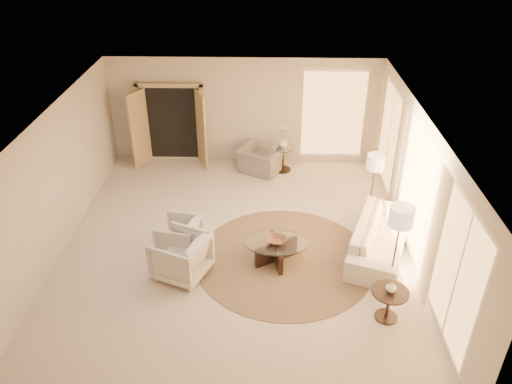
{
  "coord_description": "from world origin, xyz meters",
  "views": [
    {
      "loc": [
        0.64,
        -8.19,
        6.21
      ],
      "look_at": [
        0.4,
        0.4,
        1.1
      ],
      "focal_mm": 35.0,
      "sensor_mm": 36.0,
      "label": 1
    }
  ],
  "objects_px": {
    "floor_lamp_far": "(401,220)",
    "bowl": "(276,240)",
    "armchair_right": "(181,254)",
    "coffee_table": "(276,249)",
    "side_vase": "(283,143)",
    "accent_chair": "(260,156)",
    "end_table": "(389,300)",
    "armchair_left": "(179,234)",
    "side_table": "(283,156)",
    "end_vase": "(391,287)",
    "sofa": "(381,237)",
    "floor_lamp_near": "(375,165)"
  },
  "relations": [
    {
      "from": "accent_chair",
      "to": "end_vase",
      "type": "relative_size",
      "value": 5.7
    },
    {
      "from": "side_vase",
      "to": "end_vase",
      "type": "bearing_deg",
      "value": -72.39
    },
    {
      "from": "armchair_left",
      "to": "end_vase",
      "type": "xyz_separation_m",
      "value": [
        3.82,
        -1.78,
        0.28
      ]
    },
    {
      "from": "floor_lamp_near",
      "to": "sofa",
      "type": "bearing_deg",
      "value": -90.0
    },
    {
      "from": "bowl",
      "to": "armchair_right",
      "type": "bearing_deg",
      "value": -165.78
    },
    {
      "from": "accent_chair",
      "to": "end_table",
      "type": "bearing_deg",
      "value": 140.36
    },
    {
      "from": "side_table",
      "to": "sofa",
      "type": "bearing_deg",
      "value": -61.25
    },
    {
      "from": "side_table",
      "to": "floor_lamp_far",
      "type": "distance_m",
      "value": 5.0
    },
    {
      "from": "floor_lamp_far",
      "to": "armchair_left",
      "type": "bearing_deg",
      "value": 166.19
    },
    {
      "from": "end_table",
      "to": "side_vase",
      "type": "distance_m",
      "value": 5.56
    },
    {
      "from": "coffee_table",
      "to": "floor_lamp_near",
      "type": "xyz_separation_m",
      "value": [
        2.08,
        1.61,
        1.04
      ]
    },
    {
      "from": "armchair_left",
      "to": "floor_lamp_far",
      "type": "relative_size",
      "value": 0.45
    },
    {
      "from": "end_vase",
      "to": "side_table",
      "type": "bearing_deg",
      "value": 107.61
    },
    {
      "from": "armchair_left",
      "to": "side_table",
      "type": "xyz_separation_m",
      "value": [
        2.14,
        3.51,
        0.01
      ]
    },
    {
      "from": "coffee_table",
      "to": "end_vase",
      "type": "height_order",
      "value": "end_vase"
    },
    {
      "from": "armchair_right",
      "to": "accent_chair",
      "type": "xyz_separation_m",
      "value": [
        1.39,
        4.15,
        -0.02
      ]
    },
    {
      "from": "sofa",
      "to": "coffee_table",
      "type": "relative_size",
      "value": 1.5
    },
    {
      "from": "coffee_table",
      "to": "armchair_left",
      "type": "bearing_deg",
      "value": 171.7
    },
    {
      "from": "sofa",
      "to": "end_vase",
      "type": "xyz_separation_m",
      "value": [
        -0.21,
        -1.85,
        0.32
      ]
    },
    {
      "from": "coffee_table",
      "to": "side_vase",
      "type": "xyz_separation_m",
      "value": [
        0.19,
        3.8,
        0.5
      ]
    },
    {
      "from": "end_table",
      "to": "end_vase",
      "type": "distance_m",
      "value": 0.27
    },
    {
      "from": "floor_lamp_near",
      "to": "armchair_left",
      "type": "bearing_deg",
      "value": -161.8
    },
    {
      "from": "coffee_table",
      "to": "side_vase",
      "type": "height_order",
      "value": "side_vase"
    },
    {
      "from": "floor_lamp_far",
      "to": "bowl",
      "type": "height_order",
      "value": "floor_lamp_far"
    },
    {
      "from": "sofa",
      "to": "side_table",
      "type": "bearing_deg",
      "value": 48.67
    },
    {
      "from": "armchair_left",
      "to": "end_table",
      "type": "relative_size",
      "value": 1.26
    },
    {
      "from": "armchair_left",
      "to": "accent_chair",
      "type": "distance_m",
      "value": 3.75
    },
    {
      "from": "coffee_table",
      "to": "bowl",
      "type": "xyz_separation_m",
      "value": [
        -0.0,
        0.0,
        0.21
      ]
    },
    {
      "from": "end_table",
      "to": "side_table",
      "type": "relative_size",
      "value": 0.93
    },
    {
      "from": "coffee_table",
      "to": "floor_lamp_near",
      "type": "bearing_deg",
      "value": 37.7
    },
    {
      "from": "armchair_right",
      "to": "coffee_table",
      "type": "distance_m",
      "value": 1.85
    },
    {
      "from": "armchair_right",
      "to": "end_vase",
      "type": "bearing_deg",
      "value": 96.92
    },
    {
      "from": "bowl",
      "to": "armchair_left",
      "type": "bearing_deg",
      "value": 171.7
    },
    {
      "from": "accent_chair",
      "to": "bowl",
      "type": "height_order",
      "value": "accent_chair"
    },
    {
      "from": "sofa",
      "to": "side_vase",
      "type": "distance_m",
      "value": 3.95
    },
    {
      "from": "end_vase",
      "to": "sofa",
      "type": "bearing_deg",
      "value": 83.54
    },
    {
      "from": "coffee_table",
      "to": "side_vase",
      "type": "distance_m",
      "value": 3.84
    },
    {
      "from": "floor_lamp_near",
      "to": "side_vase",
      "type": "distance_m",
      "value": 2.94
    },
    {
      "from": "armchair_left",
      "to": "coffee_table",
      "type": "xyz_separation_m",
      "value": [
        1.95,
        -0.28,
        -0.11
      ]
    },
    {
      "from": "sofa",
      "to": "floor_lamp_far",
      "type": "height_order",
      "value": "floor_lamp_far"
    },
    {
      "from": "armchair_right",
      "to": "side_vase",
      "type": "distance_m",
      "value": 4.7
    },
    {
      "from": "accent_chair",
      "to": "side_table",
      "type": "height_order",
      "value": "accent_chair"
    },
    {
      "from": "coffee_table",
      "to": "armchair_right",
      "type": "bearing_deg",
      "value": -165.78
    },
    {
      "from": "armchair_right",
      "to": "floor_lamp_far",
      "type": "xyz_separation_m",
      "value": [
        3.87,
        -0.25,
        1.01
      ]
    },
    {
      "from": "floor_lamp_near",
      "to": "side_vase",
      "type": "relative_size",
      "value": 6.42
    },
    {
      "from": "side_table",
      "to": "bowl",
      "type": "bearing_deg",
      "value": -92.92
    },
    {
      "from": "armchair_right",
      "to": "accent_chair",
      "type": "distance_m",
      "value": 4.38
    },
    {
      "from": "end_table",
      "to": "floor_lamp_far",
      "type": "distance_m",
      "value": 1.35
    },
    {
      "from": "coffee_table",
      "to": "end_vase",
      "type": "distance_m",
      "value": 2.43
    },
    {
      "from": "floor_lamp_near",
      "to": "end_vase",
      "type": "distance_m",
      "value": 3.17
    }
  ]
}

